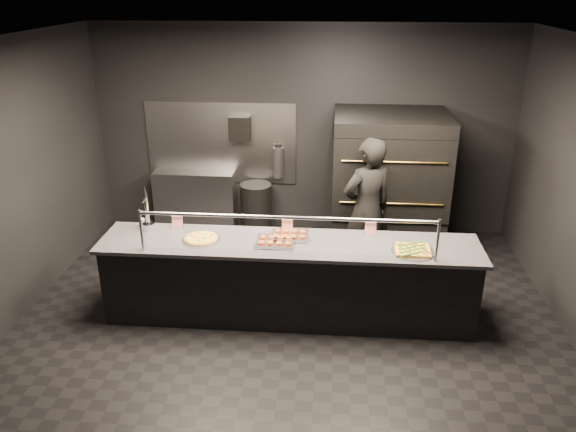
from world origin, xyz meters
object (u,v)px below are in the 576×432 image
Objects in this scene: towel_dispenser at (240,128)px; trash_bin at (256,209)px; service_counter at (289,280)px; slider_tray_b at (290,235)px; slider_tray_a at (275,242)px; beer_tap at (148,217)px; round_pizza at (201,239)px; pizza_oven at (388,182)px; worker at (367,210)px; prep_shelf at (196,200)px; square_pizza at (413,250)px; fire_extinguisher at (278,162)px.

towel_dispenser is 0.46× the size of trash_bin.
trash_bin is (-0.67, 2.22, -0.08)m from service_counter.
slider_tray_b is (0.90, -2.26, -0.61)m from towel_dispenser.
slider_tray_a reaches higher than trash_bin.
beer_tap is (-1.60, 0.20, 0.61)m from service_counter.
round_pizza is at bearing -18.48° from beer_tap.
pizza_oven is 0.95m from worker.
service_counter is at bearing 1.08° from round_pizza.
slider_tray_a is at bearing -58.28° from prep_shelf.
slider_tray_b is at bearing 16.69° from worker.
worker is (-0.42, 1.13, -0.03)m from square_pizza.
worker is (1.02, 1.05, -0.03)m from slider_tray_a.
round_pizza is (-0.05, -2.41, -0.61)m from towel_dispenser.
pizza_oven is at bearing 57.73° from service_counter.
service_counter is 2.32m from trash_bin.
round_pizza is 0.92× the size of square_pizza.
fire_extinguisher is at bearing 98.77° from slider_tray_b.
beer_tap is 1.22× the size of slider_tray_a.
worker reaches higher than prep_shelf.
slider_tray_a reaches higher than square_pizza.
slider_tray_a is (0.21, -2.44, -0.11)m from fire_extinguisher.
towel_dispenser is (0.70, 0.07, 1.10)m from prep_shelf.
beer_tap is 0.70× the size of trash_bin.
slider_tray_b is 1.24m from worker.
trash_bin is at bearing 82.75° from round_pizza.
slider_tray_a is 2.39m from trash_bin.
round_pizza is at bearing -138.26° from pizza_oven.
square_pizza is (1.65, -2.52, -0.12)m from fire_extinguisher.
service_counter is at bearing 16.57° from slider_tray_a.
pizza_oven is at bearing 41.74° from round_pizza.
beer_tap is at bearing -90.00° from prep_shelf.
towel_dispenser is at bearing 110.63° from service_counter.
slider_tray_a reaches higher than prep_shelf.
trash_bin is at bearing 170.26° from pizza_oven.
prep_shelf is 2.84m from worker.
trash_bin is at bearing 106.67° from service_counter.
towel_dispenser is at bearing 144.11° from trash_bin.
fire_extinguisher is at bearing 123.11° from square_pizza.
square_pizza is at bearing -2.67° from round_pizza.
square_pizza reaches higher than round_pizza.
slider_tray_b is at bearing -72.32° from trash_bin.
service_counter reaches higher than slider_tray_b.
service_counter is 8.87× the size of slider_tray_b.
slider_tray_b is (1.60, -2.19, 0.49)m from prep_shelf.
service_counter reaches higher than square_pizza.
fire_extinguisher is (1.25, 0.08, 0.61)m from prep_shelf.
fire_extinguisher is 3.01m from square_pizza.
worker reaches higher than service_counter.
slider_tray_b is (0.14, 0.18, -0.00)m from slider_tray_a.
pizza_oven is at bearing -138.15° from worker.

